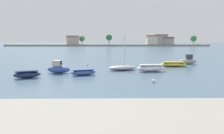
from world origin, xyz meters
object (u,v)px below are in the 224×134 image
at_px(moored_boat_2, 58,68).
at_px(moored_boat_6, 173,64).
at_px(mooring_buoy_0, 88,65).
at_px(moored_boat_4, 123,68).
at_px(moored_boat_1, 27,74).
at_px(moored_boat_3, 83,72).
at_px(mooring_buoy_1, 153,81).
at_px(moored_boat_5, 151,68).
at_px(moored_boat_7, 188,61).

relative_size(moored_boat_2, moored_boat_6, 0.72).
bearing_deg(mooring_buoy_0, moored_boat_4, -38.84).
bearing_deg(moored_boat_1, moored_boat_4, 6.48).
height_order(moored_boat_1, moored_boat_3, moored_boat_1).
relative_size(moored_boat_4, mooring_buoy_1, 14.83).
bearing_deg(moored_boat_1, moored_boat_5, -3.06).
bearing_deg(moored_boat_7, moored_boat_4, -149.32).
xyz_separation_m(moored_boat_5, mooring_buoy_1, (-1.25, -7.42, -0.33)).
distance_m(moored_boat_4, moored_boat_6, 10.30).
bearing_deg(moored_boat_3, moored_boat_6, 11.59).
distance_m(moored_boat_3, moored_boat_4, 7.04).
relative_size(moored_boat_4, moored_boat_7, 1.62).
xyz_separation_m(moored_boat_2, mooring_buoy_1, (12.64, -6.32, -0.50)).
bearing_deg(moored_boat_7, moored_boat_3, -146.91).
relative_size(moored_boat_1, mooring_buoy_1, 9.28).
distance_m(moored_boat_5, moored_boat_6, 7.42).
distance_m(moored_boat_3, moored_boat_7, 22.14).
bearing_deg(moored_boat_6, mooring_buoy_1, -117.20).
relative_size(moored_boat_6, moored_boat_7, 1.39).
height_order(moored_boat_5, moored_boat_7, moored_boat_7).
height_order(moored_boat_2, moored_boat_3, moored_boat_2).
bearing_deg(moored_boat_2, mooring_buoy_1, -20.29).
height_order(moored_boat_4, moored_boat_5, moored_boat_4).
height_order(moored_boat_1, mooring_buoy_1, moored_boat_1).
distance_m(moored_boat_1, moored_boat_6, 24.36).
xyz_separation_m(moored_boat_2, moored_boat_4, (9.64, 2.38, -0.29)).
distance_m(moored_boat_2, moored_boat_6, 20.17).
xyz_separation_m(moored_boat_4, mooring_buoy_1, (3.00, -8.70, -0.21)).
height_order(moored_boat_2, mooring_buoy_0, moored_boat_2).
height_order(moored_boat_2, moored_boat_7, moored_boat_7).
bearing_deg(mooring_buoy_1, moored_boat_6, 62.77).
bearing_deg(mooring_buoy_1, moored_boat_4, 109.03).
bearing_deg(moored_boat_3, mooring_buoy_1, -44.02).
distance_m(moored_boat_2, moored_boat_5, 13.93).
height_order(moored_boat_5, moored_boat_6, moored_boat_5).
distance_m(moored_boat_3, moored_boat_5, 10.38).
height_order(moored_boat_2, moored_boat_5, moored_boat_2).
height_order(moored_boat_3, moored_boat_5, moored_boat_5).
distance_m(moored_boat_3, mooring_buoy_0, 9.03).
bearing_deg(moored_boat_7, moored_boat_2, -154.79).
bearing_deg(mooring_buoy_1, mooring_buoy_0, 123.85).
xyz_separation_m(moored_boat_1, moored_boat_6, (22.31, 9.79, -0.05)).
bearing_deg(moored_boat_2, moored_boat_1, -126.18).
height_order(mooring_buoy_0, mooring_buoy_1, mooring_buoy_1).
distance_m(moored_boat_2, moored_boat_3, 4.25).
relative_size(moored_boat_1, moored_boat_6, 0.73).
bearing_deg(moored_boat_5, moored_boat_3, -170.17).
bearing_deg(mooring_buoy_0, moored_boat_5, -30.92).
bearing_deg(mooring_buoy_0, moored_boat_6, -3.65).
distance_m(moored_boat_6, mooring_buoy_0, 15.70).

